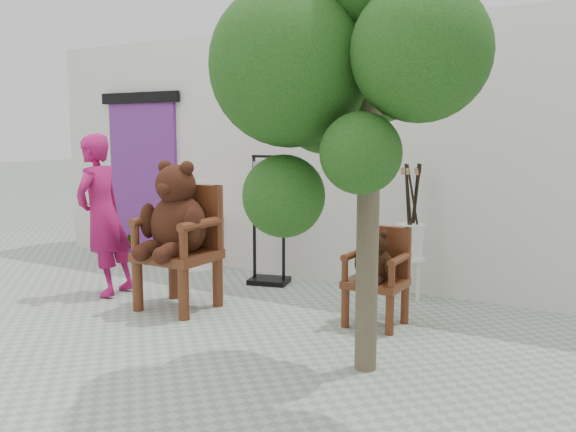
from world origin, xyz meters
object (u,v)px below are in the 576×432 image
(person, at_px, (103,215))
(tree, at_px, (340,52))
(stool_bucket, at_px, (411,240))
(cafe_table, at_px, (199,236))
(chair_big, at_px, (178,225))
(display_stand, at_px, (269,235))
(chair_small, at_px, (377,267))

(person, distance_m, tree, 3.58)
(person, relative_size, stool_bucket, 1.21)
(cafe_table, relative_size, tree, 0.22)
(chair_big, height_order, person, person)
(person, bearing_deg, cafe_table, 165.97)
(cafe_table, distance_m, tree, 4.23)
(display_stand, relative_size, tree, 0.47)
(stool_bucket, height_order, tree, tree)
(display_stand, bearing_deg, stool_bucket, -7.81)
(chair_small, bearing_deg, stool_bucket, 91.55)
(chair_small, distance_m, person, 3.07)
(person, distance_m, stool_bucket, 3.34)
(chair_big, distance_m, person, 1.07)
(stool_bucket, bearing_deg, chair_big, -141.58)
(chair_big, relative_size, stool_bucket, 1.03)
(chair_big, xyz_separation_m, display_stand, (0.24, 1.32, -0.27))
(chair_big, bearing_deg, tree, -18.45)
(cafe_table, bearing_deg, person, -94.65)
(person, xyz_separation_m, tree, (3.19, -0.72, 1.45))
(display_stand, distance_m, tree, 3.27)
(display_stand, relative_size, stool_bucket, 1.04)
(chair_small, height_order, stool_bucket, stool_bucket)
(chair_small, bearing_deg, person, -170.42)
(chair_small, distance_m, cafe_table, 3.05)
(cafe_table, xyz_separation_m, stool_bucket, (2.86, 0.00, 0.20))
(chair_small, height_order, person, person)
(stool_bucket, distance_m, tree, 2.80)
(chair_big, relative_size, person, 0.86)
(chair_big, height_order, cafe_table, chair_big)
(person, height_order, cafe_table, person)
(cafe_table, xyz_separation_m, tree, (3.06, -2.22, 1.89))
(chair_big, xyz_separation_m, person, (-1.07, 0.01, 0.02))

